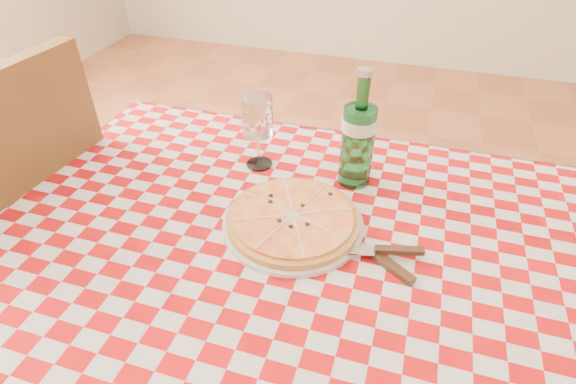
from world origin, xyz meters
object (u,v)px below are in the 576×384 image
(dining_table, at_px, (289,266))
(pizza_plate, at_px, (293,219))
(wine_glass, at_px, (258,132))
(chair_far, at_px, (19,223))
(water_bottle, at_px, (359,130))

(dining_table, relative_size, pizza_plate, 4.00)
(wine_glass, bearing_deg, pizza_plate, -52.98)
(dining_table, height_order, wine_glass, wine_glass)
(chair_far, distance_m, wine_glass, 0.70)
(chair_far, height_order, water_bottle, water_bottle)
(pizza_plate, xyz_separation_m, water_bottle, (0.09, 0.20, 0.12))
(water_bottle, bearing_deg, pizza_plate, -114.99)
(pizza_plate, bearing_deg, wine_glass, 127.02)
(chair_far, distance_m, pizza_plate, 0.78)
(pizza_plate, relative_size, water_bottle, 1.06)
(dining_table, relative_size, chair_far, 1.16)
(chair_far, xyz_separation_m, water_bottle, (0.85, 0.23, 0.30))
(chair_far, height_order, pizza_plate, chair_far)
(dining_table, distance_m, wine_glass, 0.33)
(dining_table, bearing_deg, pizza_plate, 85.90)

